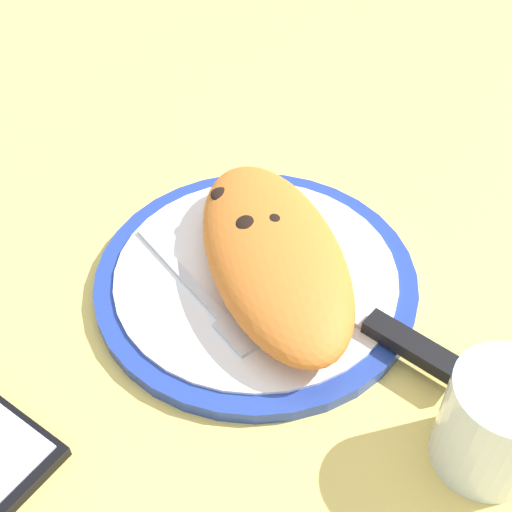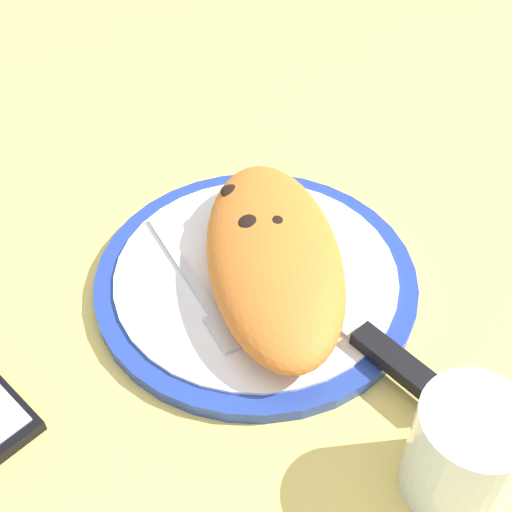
{
  "view_description": "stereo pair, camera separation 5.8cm",
  "coord_description": "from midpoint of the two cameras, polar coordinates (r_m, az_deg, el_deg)",
  "views": [
    {
      "loc": [
        37.53,
        -15.34,
        44.8
      ],
      "look_at": [
        0.0,
        0.0,
        3.53
      ],
      "focal_mm": 48.01,
      "sensor_mm": 36.0,
      "label": 1
    },
    {
      "loc": [
        39.33,
        -9.85,
        44.8
      ],
      "look_at": [
        0.0,
        0.0,
        3.53
      ],
      "focal_mm": 48.01,
      "sensor_mm": 36.0,
      "label": 2
    }
  ],
  "objects": [
    {
      "name": "water_glass",
      "position": [
        0.49,
        20.22,
        -15.63
      ],
      "size": [
        7.39,
        7.39,
        8.49
      ],
      "color": "silver",
      "rests_on": "ground_plane"
    },
    {
      "name": "plate",
      "position": [
        0.6,
        2.76,
        -2.02
      ],
      "size": [
        28.06,
        28.06,
        1.53
      ],
      "color": "#233D99",
      "rests_on": "ground_plane"
    },
    {
      "name": "ground_plane",
      "position": [
        0.61,
        2.69,
        -3.42
      ],
      "size": [
        150.0,
        150.0,
        3.0
      ],
      "primitive_type": "cube",
      "color": "#EACC60"
    },
    {
      "name": "calzone",
      "position": [
        0.57,
        4.36,
        -0.17
      ],
      "size": [
        25.02,
        13.91,
        4.84
      ],
      "color": "orange",
      "rests_on": "plate"
    },
    {
      "name": "fork",
      "position": [
        0.57,
        -1.87,
        -3.08
      ],
      "size": [
        16.92,
        5.84,
        0.4
      ],
      "color": "silver",
      "rests_on": "plate"
    },
    {
      "name": "knife",
      "position": [
        0.55,
        12.04,
        -6.86
      ],
      "size": [
        21.34,
        12.38,
        1.2
      ],
      "color": "silver",
      "rests_on": "plate"
    }
  ]
}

